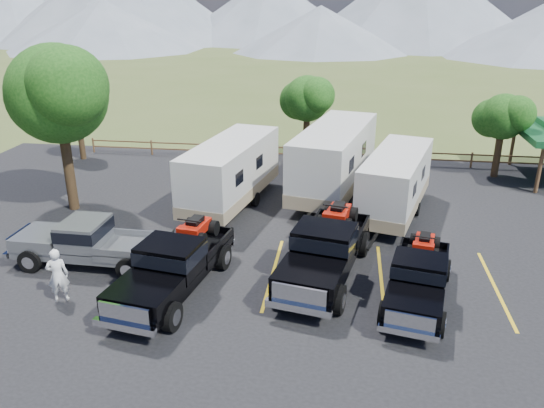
# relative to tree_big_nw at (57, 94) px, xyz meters

# --- Properties ---
(ground) EXTENTS (320.00, 320.00, 0.00)m
(ground) POSITION_rel_tree_big_nw_xyz_m (12.55, -9.03, -5.60)
(ground) COLOR #435524
(ground) RESTS_ON ground
(asphalt_lot) EXTENTS (44.00, 34.00, 0.04)m
(asphalt_lot) POSITION_rel_tree_big_nw_xyz_m (12.55, -6.03, -5.58)
(asphalt_lot) COLOR black
(asphalt_lot) RESTS_ON ground
(stall_lines) EXTENTS (12.12, 5.50, 0.01)m
(stall_lines) POSITION_rel_tree_big_nw_xyz_m (12.55, -5.03, -5.55)
(stall_lines) COLOR gold
(stall_lines) RESTS_ON asphalt_lot
(tree_big_nw) EXTENTS (5.54, 5.18, 7.84)m
(tree_big_nw) POSITION_rel_tree_big_nw_xyz_m (0.00, 0.00, 0.00)
(tree_big_nw) COLOR #302012
(tree_big_nw) RESTS_ON ground
(tree_ne_a) EXTENTS (3.11, 2.92, 4.76)m
(tree_ne_a) POSITION_rel_tree_big_nw_xyz_m (21.52, 7.99, -2.11)
(tree_ne_a) COLOR #302012
(tree_ne_a) RESTS_ON ground
(tree_north) EXTENTS (3.46, 3.24, 5.25)m
(tree_north) POSITION_rel_tree_big_nw_xyz_m (10.52, 9.99, -1.76)
(tree_north) COLOR #302012
(tree_north) RESTS_ON ground
(tree_nw_small) EXTENTS (2.59, 2.43, 3.85)m
(tree_nw_small) POSITION_rel_tree_big_nw_xyz_m (-3.48, 7.99, -2.81)
(tree_nw_small) COLOR #302012
(tree_nw_small) RESTS_ON ground
(rail_fence) EXTENTS (36.12, 0.12, 1.00)m
(rail_fence) POSITION_rel_tree_big_nw_xyz_m (14.55, 9.47, -4.99)
(rail_fence) COLOR brown
(rail_fence) RESTS_ON ground
(mountain_range) EXTENTS (209.00, 71.00, 20.00)m
(mountain_range) POSITION_rel_tree_big_nw_xyz_m (4.92, 96.95, 2.28)
(mountain_range) COLOR slate
(mountain_range) RESTS_ON ground
(rig_left) EXTENTS (3.09, 6.73, 2.16)m
(rig_left) POSITION_rel_tree_big_nw_xyz_m (7.34, -6.72, -4.51)
(rig_left) COLOR black
(rig_left) RESTS_ON asphalt_lot
(rig_center) EXTENTS (3.47, 7.10, 2.27)m
(rig_center) POSITION_rel_tree_big_nw_xyz_m (12.48, -4.90, -4.46)
(rig_center) COLOR black
(rig_center) RESTS_ON asphalt_lot
(rig_right) EXTENTS (2.87, 5.86, 1.88)m
(rig_right) POSITION_rel_tree_big_nw_xyz_m (15.67, -6.19, -4.65)
(rig_right) COLOR black
(rig_right) RESTS_ON asphalt_lot
(trailer_left) EXTENTS (3.74, 9.29, 3.21)m
(trailer_left) POSITION_rel_tree_big_nw_xyz_m (7.58, 1.47, -3.87)
(trailer_left) COLOR silver
(trailer_left) RESTS_ON asphalt_lot
(trailer_center) EXTENTS (4.38, 10.29, 3.57)m
(trailer_center) POSITION_rel_tree_big_nw_xyz_m (12.47, 3.66, -3.69)
(trailer_center) COLOR silver
(trailer_center) RESTS_ON asphalt_lot
(trailer_right) EXTENTS (3.98, 8.60, 3.00)m
(trailer_right) POSITION_rel_tree_big_nw_xyz_m (15.40, 1.39, -3.99)
(trailer_right) COLOR silver
(trailer_right) RESTS_ON asphalt_lot
(pickup_silver) EXTENTS (6.08, 2.22, 1.81)m
(pickup_silver) POSITION_rel_tree_big_nw_xyz_m (3.52, -5.35, -4.61)
(pickup_silver) COLOR slate
(pickup_silver) RESTS_ON asphalt_lot
(person_a) EXTENTS (0.83, 0.70, 1.92)m
(person_a) POSITION_rel_tree_big_nw_xyz_m (3.64, -7.93, -4.59)
(person_a) COLOR white
(person_a) RESTS_ON asphalt_lot
(person_b) EXTENTS (1.07, 0.99, 1.78)m
(person_b) POSITION_rel_tree_big_nw_xyz_m (7.17, -5.48, -4.67)
(person_b) COLOR gray
(person_b) RESTS_ON asphalt_lot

